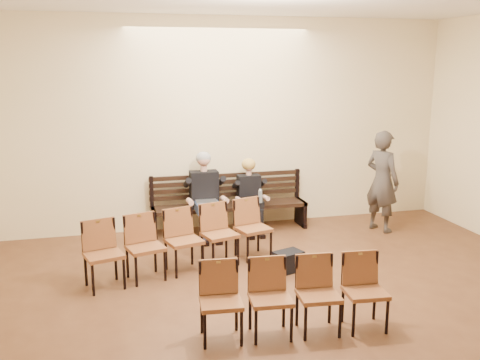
{
  "coord_description": "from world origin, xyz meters",
  "views": [
    {
      "loc": [
        -1.86,
        -3.7,
        2.77
      ],
      "look_at": [
        0.12,
        4.05,
        0.99
      ],
      "focal_mm": 40.0,
      "sensor_mm": 36.0,
      "label": 1
    }
  ],
  "objects_px": {
    "bag": "(288,261)",
    "water_bottle": "(260,203)",
    "seated_man": "(205,195)",
    "bench": "(230,217)",
    "chair_row_front": "(184,241)",
    "passerby": "(383,174)",
    "chair_row_back": "(295,298)",
    "laptop": "(207,203)",
    "seated_woman": "(250,200)"
  },
  "relations": [
    {
      "from": "water_bottle",
      "to": "chair_row_back",
      "type": "distance_m",
      "value": 3.19
    },
    {
      "from": "laptop",
      "to": "passerby",
      "type": "xyz_separation_m",
      "value": [
        2.88,
        -0.34,
        0.4
      ]
    },
    {
      "from": "water_bottle",
      "to": "chair_row_front",
      "type": "distance_m",
      "value": 1.83
    },
    {
      "from": "bench",
      "to": "laptop",
      "type": "relative_size",
      "value": 7.74
    },
    {
      "from": "bench",
      "to": "seated_woman",
      "type": "distance_m",
      "value": 0.46
    },
    {
      "from": "bench",
      "to": "chair_row_back",
      "type": "bearing_deg",
      "value": -92.36
    },
    {
      "from": "seated_woman",
      "to": "chair_row_back",
      "type": "relative_size",
      "value": 0.55
    },
    {
      "from": "passerby",
      "to": "seated_woman",
      "type": "bearing_deg",
      "value": 52.84
    },
    {
      "from": "bench",
      "to": "water_bottle",
      "type": "bearing_deg",
      "value": -46.04
    },
    {
      "from": "water_bottle",
      "to": "passerby",
      "type": "xyz_separation_m",
      "value": [
        2.04,
        -0.18,
        0.41
      ]
    },
    {
      "from": "seated_woman",
      "to": "chair_row_front",
      "type": "xyz_separation_m",
      "value": [
        -1.32,
        -1.47,
        -0.11
      ]
    },
    {
      "from": "laptop",
      "to": "chair_row_front",
      "type": "bearing_deg",
      "value": -125.97
    },
    {
      "from": "seated_woman",
      "to": "seated_man",
      "type": "bearing_deg",
      "value": 180.0
    },
    {
      "from": "bench",
      "to": "bag",
      "type": "distance_m",
      "value": 1.96
    },
    {
      "from": "bag",
      "to": "chair_row_front",
      "type": "height_order",
      "value": "chair_row_front"
    },
    {
      "from": "chair_row_front",
      "to": "chair_row_back",
      "type": "relative_size",
      "value": 1.34
    },
    {
      "from": "water_bottle",
      "to": "passerby",
      "type": "height_order",
      "value": "passerby"
    },
    {
      "from": "laptop",
      "to": "water_bottle",
      "type": "height_order",
      "value": "laptop"
    },
    {
      "from": "seated_man",
      "to": "bag",
      "type": "relative_size",
      "value": 3.61
    },
    {
      "from": "seated_woman",
      "to": "laptop",
      "type": "height_order",
      "value": "seated_woman"
    },
    {
      "from": "seated_man",
      "to": "chair_row_front",
      "type": "height_order",
      "value": "seated_man"
    },
    {
      "from": "laptop",
      "to": "bag",
      "type": "xyz_separation_m",
      "value": [
        0.79,
        -1.67,
        -0.43
      ]
    },
    {
      "from": "seated_man",
      "to": "seated_woman",
      "type": "relative_size",
      "value": 1.25
    },
    {
      "from": "water_bottle",
      "to": "passerby",
      "type": "relative_size",
      "value": 0.12
    },
    {
      "from": "bench",
      "to": "chair_row_back",
      "type": "xyz_separation_m",
      "value": [
        -0.15,
        -3.56,
        0.18
      ]
    },
    {
      "from": "laptop",
      "to": "bench",
      "type": "bearing_deg",
      "value": 17.84
    },
    {
      "from": "water_bottle",
      "to": "bag",
      "type": "relative_size",
      "value": 0.6
    },
    {
      "from": "chair_row_back",
      "to": "bench",
      "type": "bearing_deg",
      "value": 92.7
    },
    {
      "from": "seated_woman",
      "to": "water_bottle",
      "type": "distance_m",
      "value": 0.31
    },
    {
      "from": "bench",
      "to": "water_bottle",
      "type": "relative_size",
      "value": 11.55
    },
    {
      "from": "bag",
      "to": "water_bottle",
      "type": "bearing_deg",
      "value": 88.26
    },
    {
      "from": "laptop",
      "to": "chair_row_back",
      "type": "relative_size",
      "value": 0.17
    },
    {
      "from": "bench",
      "to": "seated_woman",
      "type": "relative_size",
      "value": 2.43
    },
    {
      "from": "bench",
      "to": "passerby",
      "type": "xyz_separation_m",
      "value": [
        2.45,
        -0.6,
        0.74
      ]
    },
    {
      "from": "laptop",
      "to": "passerby",
      "type": "height_order",
      "value": "passerby"
    },
    {
      "from": "bench",
      "to": "seated_woman",
      "type": "bearing_deg",
      "value": -20.39
    },
    {
      "from": "seated_woman",
      "to": "water_bottle",
      "type": "bearing_deg",
      "value": -74.68
    },
    {
      "from": "seated_woman",
      "to": "chair_row_back",
      "type": "bearing_deg",
      "value": -97.78
    },
    {
      "from": "laptop",
      "to": "water_bottle",
      "type": "bearing_deg",
      "value": -23.77
    },
    {
      "from": "bag",
      "to": "chair_row_front",
      "type": "distance_m",
      "value": 1.43
    },
    {
      "from": "laptop",
      "to": "bag",
      "type": "height_order",
      "value": "laptop"
    },
    {
      "from": "seated_woman",
      "to": "chair_row_front",
      "type": "distance_m",
      "value": 1.98
    },
    {
      "from": "seated_man",
      "to": "laptop",
      "type": "distance_m",
      "value": 0.17
    },
    {
      "from": "water_bottle",
      "to": "chair_row_back",
      "type": "height_order",
      "value": "chair_row_back"
    },
    {
      "from": "bench",
      "to": "chair_row_front",
      "type": "height_order",
      "value": "chair_row_front"
    },
    {
      "from": "bench",
      "to": "seated_woman",
      "type": "xyz_separation_m",
      "value": [
        0.32,
        -0.12,
        0.31
      ]
    },
    {
      "from": "chair_row_front",
      "to": "bag",
      "type": "bearing_deg",
      "value": -29.41
    },
    {
      "from": "chair_row_front",
      "to": "bench",
      "type": "bearing_deg",
      "value": 42.45
    },
    {
      "from": "seated_man",
      "to": "passerby",
      "type": "bearing_deg",
      "value": -9.46
    },
    {
      "from": "seated_man",
      "to": "seated_woman",
      "type": "distance_m",
      "value": 0.77
    }
  ]
}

